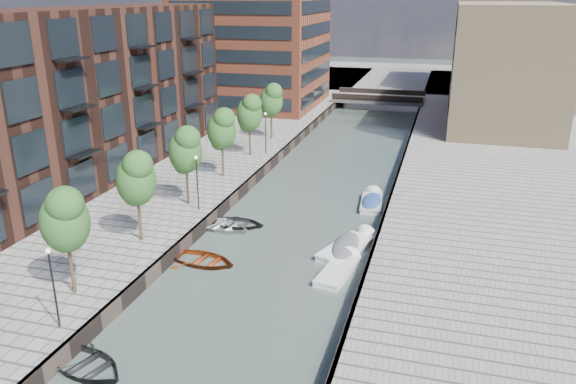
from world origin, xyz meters
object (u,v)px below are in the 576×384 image
at_px(tree_5, 249,112).
at_px(tree_1, 64,218).
at_px(tree_2, 136,177).
at_px(motorboat_3, 372,201).
at_px(tree_6, 271,99).
at_px(car, 454,117).
at_px(tree_4, 222,128).
at_px(motorboat_4, 350,246).
at_px(sloop_2, 204,263).
at_px(sloop_3, 222,229).
at_px(sloop_4, 237,226).
at_px(tree_3, 185,149).
at_px(sloop_0, 86,369).
at_px(bridge, 379,98).
at_px(motorboat_2, 341,269).

bearing_deg(tree_5, tree_1, -90.00).
bearing_deg(tree_2, motorboat_3, 45.64).
bearing_deg(tree_6, car, 37.29).
relative_size(tree_2, tree_4, 1.00).
bearing_deg(tree_5, motorboat_4, -52.16).
distance_m(sloop_2, sloop_3, 5.51).
relative_size(tree_1, sloop_4, 1.43).
xyz_separation_m(tree_1, tree_6, (0.00, 35.00, 0.00)).
bearing_deg(motorboat_4, tree_5, 127.84).
xyz_separation_m(tree_3, sloop_3, (3.37, -1.71, -5.31)).
relative_size(tree_6, sloop_0, 1.35).
height_order(bridge, tree_3, tree_3).
bearing_deg(tree_1, car, 68.84).
distance_m(tree_5, motorboat_3, 15.99).
distance_m(tree_3, tree_5, 14.00).
distance_m(tree_2, tree_6, 28.00).
bearing_deg(motorboat_4, tree_6, 118.63).
bearing_deg(sloop_2, motorboat_2, -72.36).
xyz_separation_m(tree_5, motorboat_3, (13.10, -7.60, -5.12)).
relative_size(tree_1, car, 1.75).
distance_m(tree_6, sloop_2, 28.96).
bearing_deg(sloop_4, motorboat_4, -101.91).
relative_size(tree_1, tree_2, 1.00).
distance_m(bridge, tree_1, 61.71).
height_order(tree_3, tree_5, same).
height_order(tree_2, motorboat_2, tree_2).
distance_m(bridge, tree_2, 54.81).
bearing_deg(car, motorboat_4, -94.26).
bearing_deg(sloop_4, tree_2, 144.44).
height_order(sloop_3, sloop_4, sloop_3).
xyz_separation_m(tree_5, motorboat_2, (12.87, -19.70, -5.22)).
xyz_separation_m(sloop_0, motorboat_4, (9.31, 15.80, 0.21)).
bearing_deg(tree_3, sloop_4, -11.89).
bearing_deg(tree_4, tree_6, 90.00).
distance_m(tree_4, sloop_0, 26.15).
distance_m(bridge, sloop_2, 54.31).
height_order(tree_5, sloop_2, tree_5).
xyz_separation_m(tree_3, tree_6, (0.00, 21.00, 0.00)).
relative_size(motorboat_3, car, 1.42).
relative_size(tree_6, motorboat_2, 1.26).
bearing_deg(bridge, sloop_2, -94.39).
bearing_deg(tree_2, tree_3, 90.00).
xyz_separation_m(tree_6, motorboat_4, (12.86, -23.56, -5.10)).
bearing_deg(motorboat_4, sloop_0, -120.52).
bearing_deg(tree_2, sloop_4, 55.38).
height_order(sloop_0, sloop_3, sloop_3).
distance_m(tree_5, tree_6, 7.00).
bearing_deg(sloop_3, tree_2, 159.54).
bearing_deg(sloop_2, tree_4, 25.20).
distance_m(tree_6, motorboat_3, 20.27).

